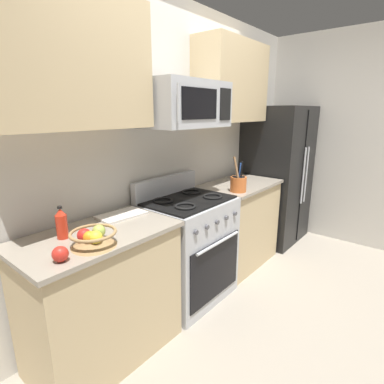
# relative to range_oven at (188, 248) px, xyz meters

# --- Properties ---
(ground_plane) EXTENTS (16.00, 16.00, 0.00)m
(ground_plane) POSITION_rel_range_oven_xyz_m (0.00, -0.66, -0.47)
(ground_plane) COLOR gray
(wall_back) EXTENTS (8.00, 0.10, 2.60)m
(wall_back) POSITION_rel_range_oven_xyz_m (0.00, 0.36, 0.83)
(wall_back) COLOR beige
(wall_back) RESTS_ON ground
(counter_left) EXTENTS (1.01, 0.58, 0.91)m
(counter_left) POSITION_rel_range_oven_xyz_m (-0.90, -0.00, -0.02)
(counter_left) COLOR tan
(counter_left) RESTS_ON ground
(range_oven) EXTENTS (0.76, 0.63, 1.09)m
(range_oven) POSITION_rel_range_oven_xyz_m (0.00, 0.00, 0.00)
(range_oven) COLOR #B2B5BA
(range_oven) RESTS_ON ground
(counter_right) EXTENTS (0.93, 0.58, 0.91)m
(counter_right) POSITION_rel_range_oven_xyz_m (0.85, -0.00, -0.02)
(counter_right) COLOR tan
(counter_right) RESTS_ON ground
(refrigerator) EXTENTS (0.84, 0.70, 1.71)m
(refrigerator) POSITION_rel_range_oven_xyz_m (1.76, -0.02, 0.38)
(refrigerator) COLOR black
(refrigerator) RESTS_ON ground
(wall_right) EXTENTS (0.10, 8.00, 2.60)m
(wall_right) POSITION_rel_range_oven_xyz_m (2.28, -0.66, 0.83)
(wall_right) COLOR beige
(wall_right) RESTS_ON ground
(microwave) EXTENTS (0.75, 0.44, 0.36)m
(microwave) POSITION_rel_range_oven_xyz_m (-0.00, 0.03, 1.23)
(microwave) COLOR #B2B5BA
(upper_cabinets_left) EXTENTS (1.00, 0.34, 0.77)m
(upper_cabinets_left) POSITION_rel_range_oven_xyz_m (-0.90, 0.14, 1.46)
(upper_cabinets_left) COLOR tan
(upper_cabinets_right) EXTENTS (0.92, 0.34, 0.77)m
(upper_cabinets_right) POSITION_rel_range_oven_xyz_m (0.86, 0.14, 1.46)
(upper_cabinets_right) COLOR tan
(utensil_crock) EXTENTS (0.15, 0.15, 0.34)m
(utensil_crock) POSITION_rel_range_oven_xyz_m (0.55, -0.16, 0.52)
(utensil_crock) COLOR #D1662D
(utensil_crock) RESTS_ON counter_right
(fruit_basket) EXTENTS (0.26, 0.26, 0.11)m
(fruit_basket) POSITION_rel_range_oven_xyz_m (-1.02, -0.16, 0.49)
(fruit_basket) COLOR #9E7A4C
(fruit_basket) RESTS_ON counter_left
(apple_loose) EXTENTS (0.08, 0.08, 0.08)m
(apple_loose) POSITION_rel_range_oven_xyz_m (-1.24, -0.19, 0.48)
(apple_loose) COLOR red
(apple_loose) RESTS_ON counter_left
(cutting_board) EXTENTS (0.35, 0.23, 0.02)m
(cutting_board) POSITION_rel_range_oven_xyz_m (-0.60, 0.13, 0.44)
(cutting_board) COLOR silver
(cutting_board) RESTS_ON counter_left
(bottle_hot_sauce) EXTENTS (0.07, 0.07, 0.20)m
(bottle_hot_sauce) POSITION_rel_range_oven_xyz_m (-1.08, 0.09, 0.53)
(bottle_hot_sauce) COLOR red
(bottle_hot_sauce) RESTS_ON counter_left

